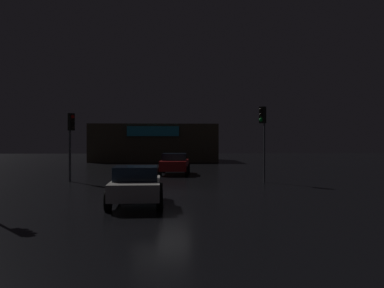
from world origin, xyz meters
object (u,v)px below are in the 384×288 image
Objects in this scene: store_building at (155,143)px; traffic_signal_cross_left at (71,132)px; traffic_signal_main at (263,124)px; car_near at (175,163)px; car_far at (136,185)px.

traffic_signal_cross_left is (-3.75, -25.52, 0.71)m from store_building.
traffic_signal_main reaches higher than store_building.
store_building is at bearing 96.40° from car_near.
car_near reaches higher than car_far.
traffic_signal_main is (7.30, -26.50, 1.20)m from store_building.
store_building is 3.63× the size of traffic_signal_cross_left.
car_far is (-1.48, -13.97, -0.04)m from car_near.
car_near is 14.05m from car_far.
store_building is 3.34× the size of traffic_signal_main.
traffic_signal_cross_left is at bearing 174.93° from traffic_signal_main.
traffic_signal_cross_left reaches higher than car_far.
car_far is (-6.47, -8.01, -2.61)m from traffic_signal_main.
car_far is at bearing -63.03° from traffic_signal_cross_left.
traffic_signal_cross_left is 0.99× the size of car_far.
traffic_signal_main is at bearing -74.61° from store_building.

